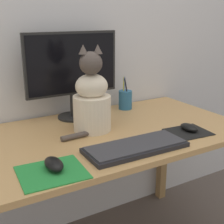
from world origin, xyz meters
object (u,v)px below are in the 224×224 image
(computer_mouse_right, at_px, (189,127))
(monitor, at_px, (72,70))
(cat, at_px, (91,100))
(pen_cup, at_px, (125,99))
(keyboard, at_px, (136,147))
(computer_mouse_left, at_px, (54,164))

(computer_mouse_right, bearing_deg, monitor, 129.79)
(cat, height_order, pen_cup, cat)
(keyboard, distance_m, pen_cup, 0.57)
(keyboard, distance_m, computer_mouse_left, 0.34)
(computer_mouse_right, xyz_separation_m, cat, (-0.38, 0.24, 0.13))
(monitor, relative_size, cat, 1.23)
(computer_mouse_left, bearing_deg, keyboard, 0.05)
(computer_mouse_left, relative_size, cat, 0.27)
(computer_mouse_left, bearing_deg, monitor, 59.52)
(computer_mouse_left, xyz_separation_m, pen_cup, (0.61, 0.50, 0.03))
(keyboard, relative_size, computer_mouse_left, 3.91)
(computer_mouse_right, distance_m, pen_cup, 0.46)
(computer_mouse_right, bearing_deg, cat, 147.91)
(cat, bearing_deg, keyboard, -62.02)
(keyboard, relative_size, pen_cup, 2.31)
(monitor, relative_size, computer_mouse_right, 5.00)
(monitor, distance_m, computer_mouse_right, 0.64)
(computer_mouse_right, relative_size, pen_cup, 0.54)
(monitor, relative_size, computer_mouse_left, 4.54)
(computer_mouse_left, height_order, computer_mouse_right, computer_mouse_left)
(monitor, height_order, computer_mouse_left, monitor)
(computer_mouse_right, height_order, pen_cup, pen_cup)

